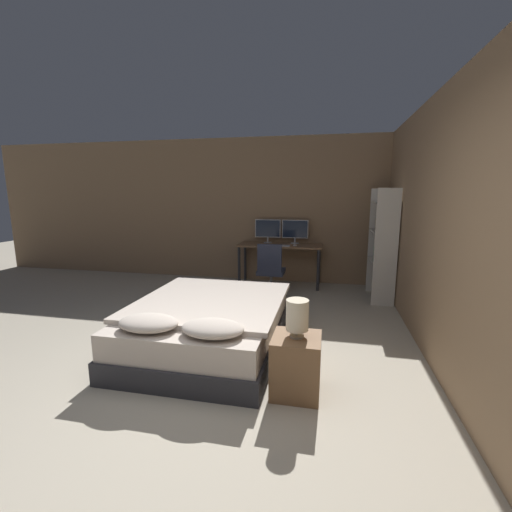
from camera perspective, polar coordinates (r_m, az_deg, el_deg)
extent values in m
plane|color=#B2A893|center=(2.92, -12.11, -25.00)|extent=(20.00, 20.00, 0.00)
cube|color=#8E7051|center=(6.54, 2.95, 7.55)|extent=(12.00, 0.06, 2.70)
cube|color=#8E7051|center=(3.82, 28.10, 4.23)|extent=(0.06, 12.00, 2.70)
cube|color=#2D2D33|center=(3.93, -7.76, -13.26)|extent=(1.52, 1.98, 0.22)
cube|color=beige|center=(3.84, -7.85, -10.02)|extent=(1.46, 1.92, 0.25)
cube|color=beige|center=(3.89, -7.31, -7.34)|extent=(1.56, 1.66, 0.05)
ellipsoid|color=beige|center=(3.26, -17.50, -10.58)|extent=(0.55, 0.38, 0.13)
ellipsoid|color=beige|center=(3.02, -7.23, -11.87)|extent=(0.55, 0.38, 0.13)
cube|color=brown|center=(3.05, 6.70, -17.59)|extent=(0.40, 0.41, 0.51)
cylinder|color=gray|center=(2.94, 6.81, -13.09)|extent=(0.12, 0.12, 0.01)
cylinder|color=gray|center=(2.92, 6.82, -12.51)|extent=(0.02, 0.02, 0.05)
cylinder|color=beige|center=(2.87, 6.89, -9.71)|extent=(0.19, 0.19, 0.25)
cube|color=#846042|center=(6.23, 3.99, 1.78)|extent=(1.51, 0.56, 0.03)
cylinder|color=#2D2D33|center=(6.21, -2.83, -1.79)|extent=(0.05, 0.05, 0.73)
cylinder|color=#2D2D33|center=(6.02, 10.32, -2.36)|extent=(0.05, 0.05, 0.73)
cylinder|color=#2D2D33|center=(6.65, -1.81, -0.96)|extent=(0.05, 0.05, 0.73)
cylinder|color=#2D2D33|center=(6.47, 10.45, -1.46)|extent=(0.05, 0.05, 0.73)
cylinder|color=#B7B7BC|center=(6.45, 1.98, 2.28)|extent=(0.16, 0.16, 0.01)
cylinder|color=#B7B7BC|center=(6.44, 1.98, 2.72)|extent=(0.03, 0.03, 0.09)
cube|color=#B7B7BC|center=(6.41, 1.99, 4.62)|extent=(0.48, 0.03, 0.34)
cube|color=#192338|center=(6.40, 1.97, 4.60)|extent=(0.45, 0.00, 0.31)
cylinder|color=#B7B7BC|center=(6.38, 6.48, 2.13)|extent=(0.16, 0.16, 0.01)
cylinder|color=#B7B7BC|center=(6.37, 6.49, 2.58)|extent=(0.03, 0.03, 0.09)
cube|color=#B7B7BC|center=(6.35, 6.53, 4.49)|extent=(0.48, 0.03, 0.34)
cube|color=#192338|center=(6.33, 6.52, 4.48)|extent=(0.45, 0.00, 0.31)
cube|color=#B7B7BC|center=(6.05, 3.76, 1.75)|extent=(0.40, 0.13, 0.02)
ellipsoid|color=#B7B7BC|center=(6.02, 6.49, 1.74)|extent=(0.07, 0.05, 0.04)
cylinder|color=black|center=(5.75, 2.54, -6.35)|extent=(0.52, 0.52, 0.04)
cylinder|color=gray|center=(5.70, 2.55, -4.56)|extent=(0.05, 0.05, 0.33)
cube|color=#33384C|center=(5.65, 2.57, -2.59)|extent=(0.43, 0.43, 0.07)
cube|color=#33384C|center=(5.41, 2.26, -0.37)|extent=(0.39, 0.05, 0.45)
cube|color=beige|center=(5.37, 20.85, 1.15)|extent=(0.33, 0.02, 1.75)
cube|color=beige|center=(6.13, 19.76, 2.31)|extent=(0.33, 0.02, 1.75)
cube|color=beige|center=(5.79, 20.11, -0.80)|extent=(0.33, 0.76, 0.02)
cube|color=beige|center=(5.73, 20.40, 3.85)|extent=(0.33, 0.76, 0.02)
cube|color=beige|center=(5.70, 20.70, 8.41)|extent=(0.33, 0.76, 0.02)
cube|color=teal|center=(5.43, 20.68, -0.45)|extent=(0.27, 0.04, 0.18)
cube|color=#BCB29E|center=(5.47, 20.64, -0.06)|extent=(0.27, 0.02, 0.24)
cube|color=orange|center=(5.51, 20.56, -0.16)|extent=(0.27, 0.04, 0.21)
cube|color=orange|center=(5.56, 20.50, 0.18)|extent=(0.27, 0.04, 0.26)
cube|color=#28282D|center=(5.60, 20.43, -0.07)|extent=(0.27, 0.02, 0.20)
cube|color=#337042|center=(5.63, 20.39, 0.27)|extent=(0.27, 0.03, 0.25)
cube|color=#337042|center=(5.36, 21.04, 4.77)|extent=(0.27, 0.02, 0.23)
cube|color=#B2332D|center=(5.40, 20.96, 4.61)|extent=(0.27, 0.03, 0.20)
cube|color=#B2332D|center=(5.44, 20.90, 4.68)|extent=(0.27, 0.03, 0.20)
cube|color=#2D4784|center=(5.48, 20.82, 4.65)|extent=(0.27, 0.04, 0.18)
cube|color=#28282D|center=(5.53, 20.76, 4.82)|extent=(0.27, 0.03, 0.21)
cube|color=gold|center=(5.57, 20.69, 4.81)|extent=(0.27, 0.03, 0.20)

